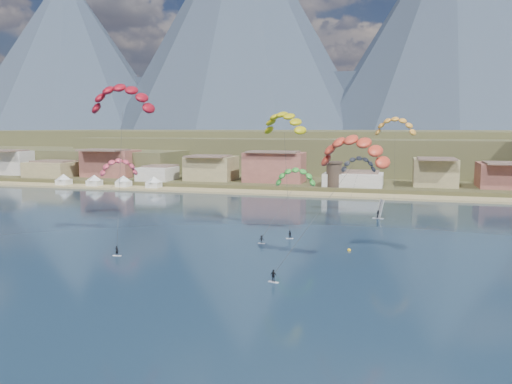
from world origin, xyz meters
TOP-DOWN VIEW (x-y plane):
  - ground at (0.00, 0.00)m, footprint 2400.00×2400.00m
  - beach at (0.00, 106.00)m, footprint 2200.00×12.00m
  - land at (0.00, 560.00)m, footprint 2200.00×900.00m
  - foothills at (22.39, 232.47)m, footprint 940.00×210.00m
  - mountain_ridge at (-14.60, 823.65)m, footprint 2060.00×480.00m
  - town at (-40.00, 122.00)m, footprint 400.00×24.00m
  - watchtower at (5.00, 114.00)m, footprint 5.82×5.82m
  - beach_tents at (-76.25, 106.00)m, footprint 43.40×6.40m
  - kitesurfer_red at (-24.11, 26.04)m, footprint 12.98×13.16m
  - kitesurfer_yellow at (2.17, 46.82)m, footprint 11.46×13.37m
  - kitesurfer_orange at (18.79, 21.10)m, footprint 17.01×16.66m
  - kitesurfer_green at (4.97, 44.99)m, footprint 9.33×15.08m
  - distant_kite_pink at (-41.19, 53.49)m, footprint 10.02×8.44m
  - distant_kite_dark at (15.87, 75.20)m, footprint 9.85×6.70m
  - distant_kite_orange at (24.77, 69.67)m, footprint 10.78×6.85m
  - windsurfer at (21.60, 66.47)m, footprint 2.75×3.03m
  - buoy at (17.64, 31.11)m, footprint 0.64×0.64m

SIDE VIEW (x-z plane):
  - ground at x=0.00m, z-range 0.00..0.00m
  - land at x=0.00m, z-range -2.00..2.00m
  - buoy at x=17.64m, z-range -0.21..0.43m
  - beach at x=0.00m, z-range -0.20..0.70m
  - windsurfer at x=21.60m, z-range -0.86..3.85m
  - beach_tents at x=-76.25m, z-range 1.21..6.21m
  - watchtower at x=5.00m, z-range 2.07..10.67m
  - town at x=-40.00m, z-range 2.00..14.00m
  - foothills at x=22.39m, z-range 0.08..18.08m
  - kitesurfer_green at x=4.97m, z-range 3.82..20.80m
  - distant_kite_pink at x=-41.19m, z-range 4.80..21.16m
  - distant_kite_dark at x=15.87m, z-range 4.99..21.51m
  - kitesurfer_orange at x=18.79m, z-range 6.99..31.31m
  - distant_kite_orange at x=24.77m, z-range 10.07..36.05m
  - kitesurfer_yellow at x=2.17m, z-range 10.46..36.81m
  - kitesurfer_red at x=-24.11m, z-range 12.53..43.78m
  - mountain_ridge at x=-14.60m, z-range -49.69..350.31m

